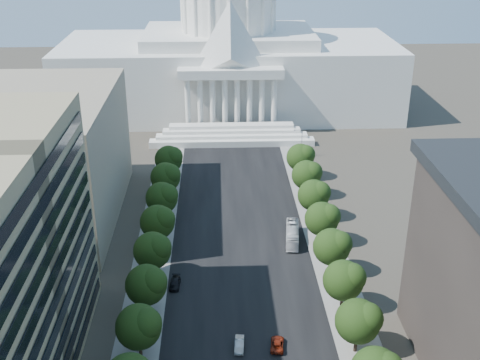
{
  "coord_description": "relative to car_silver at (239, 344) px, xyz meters",
  "views": [
    {
      "loc": [
        -4.69,
        -31.94,
        68.12
      ],
      "look_at": [
        -0.09,
        81.74,
        16.89
      ],
      "focal_mm": 45.0,
      "sensor_mm": 36.0,
      "label": 1
    }
  ],
  "objects": [
    {
      "name": "streetlight_c",
      "position": [
        21.4,
        10.47,
        5.08
      ],
      "size": [
        2.61,
        0.44,
        9.0
      ],
      "color": "gray",
      "rests_on": "ground"
    },
    {
      "name": "sidewalk_right",
      "position": [
        20.5,
        40.47,
        -0.74
      ],
      "size": [
        8.0,
        260.0,
        0.02
      ],
      "primitive_type": "cube",
      "color": "gray",
      "rests_on": "ground"
    },
    {
      "name": "office_block_left_far",
      "position": [
        -46.5,
        50.47,
        14.26
      ],
      "size": [
        38.0,
        52.0,
        30.0
      ],
      "primitive_type": "cube",
      "color": "gray",
      "rests_on": "ground"
    },
    {
      "name": "tree_l_d",
      "position": [
        -16.16,
        -1.72,
        5.71
      ],
      "size": [
        7.79,
        7.6,
        9.97
      ],
      "color": "#33261C",
      "rests_on": "ground"
    },
    {
      "name": "tree_r_f",
      "position": [
        19.84,
        22.28,
        5.71
      ],
      "size": [
        7.79,
        7.6,
        9.97
      ],
      "color": "#33261C",
      "rests_on": "ground"
    },
    {
      "name": "tree_l_e",
      "position": [
        -16.16,
        10.28,
        5.71
      ],
      "size": [
        7.79,
        7.6,
        9.97
      ],
      "color": "#33261C",
      "rests_on": "ground"
    },
    {
      "name": "tree_r_g",
      "position": [
        19.84,
        34.28,
        5.71
      ],
      "size": [
        7.79,
        7.6,
        9.97
      ],
      "color": "#33261C",
      "rests_on": "ground"
    },
    {
      "name": "car_silver",
      "position": [
        0.0,
        0.0,
        0.0
      ],
      "size": [
        1.9,
        4.6,
        1.48
      ],
      "primitive_type": "imported",
      "rotation": [
        0.0,
        0.0,
        -0.08
      ],
      "color": "#A5A8AC",
      "rests_on": "ground"
    },
    {
      "name": "tree_l_f",
      "position": [
        -16.16,
        22.28,
        5.71
      ],
      "size": [
        7.79,
        7.6,
        9.97
      ],
      "color": "#33261C",
      "rests_on": "ground"
    },
    {
      "name": "tree_r_e",
      "position": [
        19.84,
        10.28,
        5.71
      ],
      "size": [
        7.79,
        7.6,
        9.97
      ],
      "color": "#33261C",
      "rests_on": "ground"
    },
    {
      "name": "road_asphalt",
      "position": [
        1.5,
        40.47,
        -0.74
      ],
      "size": [
        30.0,
        260.0,
        0.01
      ],
      "primitive_type": "cube",
      "color": "black",
      "rests_on": "ground"
    },
    {
      "name": "sidewalk_left",
      "position": [
        -17.5,
        40.47,
        -0.74
      ],
      "size": [
        8.0,
        260.0,
        0.02
      ],
      "primitive_type": "cube",
      "color": "gray",
      "rests_on": "ground"
    },
    {
      "name": "tree_r_j",
      "position": [
        19.84,
        70.28,
        5.71
      ],
      "size": [
        7.79,
        7.6,
        9.97
      ],
      "color": "#33261C",
      "rests_on": "ground"
    },
    {
      "name": "streetlight_e",
      "position": [
        21.4,
        60.47,
        5.08
      ],
      "size": [
        2.61,
        0.44,
        9.0
      ],
      "color": "gray",
      "rests_on": "ground"
    },
    {
      "name": "capitol",
      "position": [
        1.5,
        135.36,
        19.27
      ],
      "size": [
        120.0,
        56.0,
        73.0
      ],
      "color": "white",
      "rests_on": "ground"
    },
    {
      "name": "tree_l_j",
      "position": [
        -16.16,
        70.28,
        5.71
      ],
      "size": [
        7.79,
        7.6,
        9.97
      ],
      "color": "#33261C",
      "rests_on": "ground"
    },
    {
      "name": "tree_l_g",
      "position": [
        -16.16,
        34.28,
        5.71
      ],
      "size": [
        7.79,
        7.6,
        9.97
      ],
      "color": "#33261C",
      "rests_on": "ground"
    },
    {
      "name": "streetlight_d",
      "position": [
        21.4,
        35.47,
        5.08
      ],
      "size": [
        2.61,
        0.44,
        9.0
      ],
      "color": "gray",
      "rests_on": "ground"
    },
    {
      "name": "tree_r_i",
      "position": [
        19.84,
        58.28,
        5.71
      ],
      "size": [
        7.79,
        7.6,
        9.97
      ],
      "color": "#33261C",
      "rests_on": "ground"
    },
    {
      "name": "car_dark_b",
      "position": [
        -12.0,
        18.9,
        -0.04
      ],
      "size": [
        2.23,
        4.91,
        1.39
      ],
      "primitive_type": "imported",
      "rotation": [
        0.0,
        0.0,
        -0.06
      ],
      "color": "black",
      "rests_on": "ground"
    },
    {
      "name": "tree_l_h",
      "position": [
        -16.16,
        46.28,
        5.71
      ],
      "size": [
        7.79,
        7.6,
        9.97
      ],
      "color": "#33261C",
      "rests_on": "ground"
    },
    {
      "name": "tree_r_h",
      "position": [
        19.84,
        46.28,
        5.71
      ],
      "size": [
        7.79,
        7.6,
        9.97
      ],
      "color": "#33261C",
      "rests_on": "ground"
    },
    {
      "name": "tree_r_d",
      "position": [
        19.84,
        -1.72,
        5.71
      ],
      "size": [
        7.79,
        7.6,
        9.97
      ],
      "color": "#33261C",
      "rests_on": "ground"
    },
    {
      "name": "car_red",
      "position": [
        6.45,
        -0.06,
        -0.08
      ],
      "size": [
        2.81,
        5.01,
        1.32
      ],
      "primitive_type": "imported",
      "rotation": [
        0.0,
        0.0,
        3.01
      ],
      "color": "maroon",
      "rests_on": "ground"
    },
    {
      "name": "tree_l_i",
      "position": [
        -16.16,
        58.28,
        5.71
      ],
      "size": [
        7.79,
        7.6,
        9.97
      ],
      "color": "#33261C",
      "rests_on": "ground"
    },
    {
      "name": "city_bus",
      "position": [
        13.32,
        35.88,
        0.87
      ],
      "size": [
        4.09,
        11.82,
        3.23
      ],
      "primitive_type": "imported",
      "rotation": [
        0.0,
        0.0,
        -0.12
      ],
      "color": "silver",
      "rests_on": "ground"
    },
    {
      "name": "streetlight_f",
      "position": [
        21.4,
        85.47,
        5.08
      ],
      "size": [
        2.61,
        0.44,
        9.0
      ],
      "color": "gray",
      "rests_on": "ground"
    }
  ]
}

